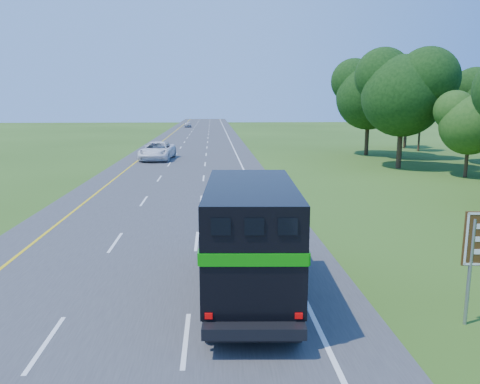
% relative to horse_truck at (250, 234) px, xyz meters
% --- Properties ---
extents(road, '(15.00, 260.00, 0.04)m').
position_rel_horse_truck_xyz_m(road, '(-3.78, 36.06, -2.04)').
color(road, '#38383A').
rests_on(road, ground).
extents(lane_markings, '(11.15, 260.00, 0.01)m').
position_rel_horse_truck_xyz_m(lane_markings, '(-3.78, 36.06, -2.02)').
color(lane_markings, yellow).
rests_on(lane_markings, road).
extents(horse_truck, '(3.11, 8.68, 3.79)m').
position_rel_horse_truck_xyz_m(horse_truck, '(0.00, 0.00, 0.00)').
color(horse_truck, black).
rests_on(horse_truck, road).
extents(white_suv, '(3.78, 7.24, 1.95)m').
position_rel_horse_truck_xyz_m(white_suv, '(-7.22, 37.23, -1.05)').
color(white_suv, white).
rests_on(white_suv, road).
extents(far_car, '(2.03, 4.35, 1.44)m').
position_rel_horse_truck_xyz_m(far_car, '(-7.39, 105.85, -1.30)').
color(far_car, '#B2B3BA').
rests_on(far_car, road).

